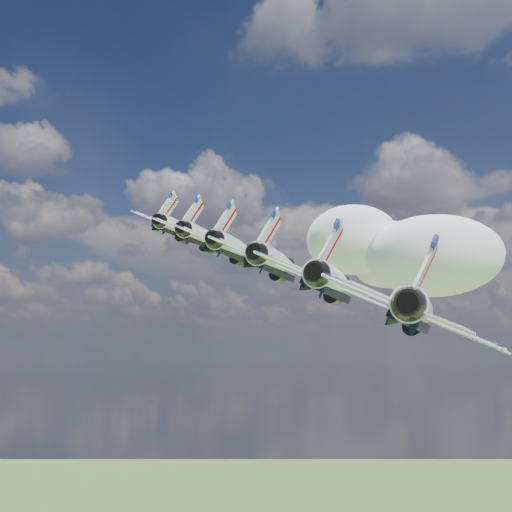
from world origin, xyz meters
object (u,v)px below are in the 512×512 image
at_px(jet_5, 417,312).
at_px(jet_1, 206,239).
at_px(jet_2, 237,249).
at_px(jet_0, 181,230).
at_px(jet_3, 278,264).
at_px(jet_4, 335,283).

bearing_deg(jet_5, jet_1, 128.18).
relative_size(jet_1, jet_2, 1.00).
xyz_separation_m(jet_1, jet_5, (31.41, -28.54, -11.11)).
bearing_deg(jet_0, jet_3, -51.82).
xyz_separation_m(jet_2, jet_3, (7.85, -7.14, -2.78)).
bearing_deg(jet_2, jet_3, -51.82).
xyz_separation_m(jet_0, jet_4, (31.41, -28.54, -11.11)).
distance_m(jet_3, jet_5, 21.94).
relative_size(jet_1, jet_4, 1.00).
bearing_deg(jet_5, jet_2, 128.18).
bearing_deg(jet_0, jet_4, -51.82).
relative_size(jet_2, jet_5, 1.00).
relative_size(jet_0, jet_2, 1.00).
distance_m(jet_1, jet_3, 21.94).
bearing_deg(jet_1, jet_3, -51.82).
xyz_separation_m(jet_2, jet_4, (15.70, -14.27, -5.56)).
relative_size(jet_1, jet_3, 1.00).
xyz_separation_m(jet_1, jet_3, (15.70, -14.27, -5.56)).
distance_m(jet_1, jet_5, 43.87).
height_order(jet_4, jet_5, jet_4).
xyz_separation_m(jet_3, jet_5, (15.70, -14.27, -5.56)).
relative_size(jet_0, jet_4, 1.00).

